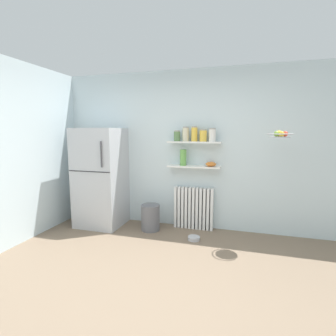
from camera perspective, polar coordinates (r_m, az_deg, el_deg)
The scene contains 17 objects.
ground_plane at distance 3.23m, azimuth -1.18°, elevation -21.79°, with size 7.04×7.04×0.00m, color #7A6651.
back_wall at distance 4.31m, azimuth 4.99°, elevation 3.96°, with size 7.04×0.10×2.60m, color silver.
side_wall_left at distance 4.16m, azimuth -31.81°, elevation 2.64°, with size 0.10×4.80×2.60m, color silver.
refrigerator at distance 4.54m, azimuth -14.71°, elevation -2.01°, with size 0.75×0.71×1.66m.
radiator at distance 4.34m, azimuth 5.71°, elevation -8.84°, with size 0.65×0.12×0.69m.
wall_shelf_lower at distance 4.16m, azimuth 5.77°, elevation 0.32°, with size 0.85×0.22×0.03m, color white.
wall_shelf_upper at distance 4.13m, azimuth 5.85°, elevation 5.72°, with size 0.85×0.22×0.03m, color white.
storage_jar_0 at distance 4.19m, azimuth 2.02°, elevation 7.13°, with size 0.10×0.10×0.17m.
storage_jar_1 at distance 4.16m, azimuth 3.93°, elevation 7.51°, with size 0.10×0.10×0.23m.
storage_jar_2 at distance 4.13m, azimuth 5.87°, elevation 7.53°, with size 0.10×0.10×0.24m.
storage_jar_3 at distance 4.10m, azimuth 7.83°, elevation 7.17°, with size 0.11×0.11×0.19m.
storage_jar_4 at distance 4.08m, azimuth 9.81°, elevation 7.24°, with size 0.11×0.11×0.21m.
vase at distance 4.18m, azimuth 3.38°, elevation 2.34°, with size 0.10×0.10×0.26m, color #66A84C.
shelf_bowl at distance 4.12m, azimuth 9.50°, elevation 0.86°, with size 0.17×0.17×0.07m, color orange.
trash_bin at distance 4.30m, azimuth -3.92°, elevation -10.88°, with size 0.30×0.30×0.43m, color slate.
pet_food_bowl at distance 4.00m, azimuth 5.76°, elevation -15.25°, with size 0.18×0.18×0.05m, color #B7B7BC.
hanging_fruit_basket at distance 3.74m, azimuth 23.63°, elevation 6.85°, with size 0.33×0.33×0.09m.
Camera 1 is at (0.85, -2.17, 1.61)m, focal length 27.45 mm.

